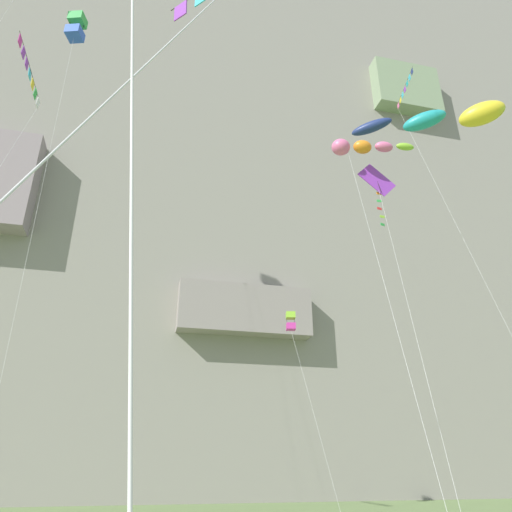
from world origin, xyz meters
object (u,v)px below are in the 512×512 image
(kite_diamond_low_left, at_px, (378,185))
(kite_windsock_high_right, at_px, (487,113))
(kite_banner_front_field, at_px, (23,87))
(kite_banner_high_left, at_px, (417,120))
(kite_box_far_left, at_px, (76,27))
(kite_box_low_center, at_px, (291,322))
(kite_windsock_mid_center, at_px, (361,147))

(kite_diamond_low_left, relative_size, kite_windsock_high_right, 1.26)
(kite_banner_front_field, xyz_separation_m, kite_banner_high_left, (23.62, 1.93, 4.28))
(kite_box_far_left, height_order, kite_box_low_center, kite_box_far_left)
(kite_windsock_high_right, distance_m, kite_box_low_center, 19.20)
(kite_windsock_high_right, bearing_deg, kite_banner_front_field, 150.87)
(kite_banner_high_left, bearing_deg, kite_windsock_mid_center, -154.15)
(kite_box_far_left, bearing_deg, kite_box_low_center, 7.88)
(kite_banner_front_field, height_order, kite_box_low_center, kite_banner_front_field)
(kite_windsock_high_right, distance_m, kite_windsock_mid_center, 10.08)
(kite_diamond_low_left, bearing_deg, kite_banner_high_left, 25.48)
(kite_windsock_mid_center, relative_size, kite_banner_high_left, 0.70)
(kite_banner_front_field, xyz_separation_m, kite_windsock_mid_center, (17.50, -1.03, -1.29))
(kite_banner_front_field, height_order, kite_windsock_mid_center, kite_banner_front_field)
(kite_box_far_left, height_order, kite_banner_front_field, kite_box_far_left)
(kite_box_far_left, bearing_deg, kite_banner_front_field, -89.75)
(kite_diamond_low_left, xyz_separation_m, kite_box_far_left, (-18.64, 7.48, 15.45))
(kite_box_far_left, xyz_separation_m, kite_banner_high_left, (23.65, -5.09, -7.99))
(kite_windsock_high_right, bearing_deg, kite_banner_high_left, 62.44)
(kite_windsock_mid_center, bearing_deg, kite_banner_front_field, 176.63)
(kite_windsock_high_right, relative_size, kite_banner_high_left, 0.53)
(kite_windsock_mid_center, distance_m, kite_box_low_center, 12.52)
(kite_windsock_high_right, bearing_deg, kite_diamond_low_left, 83.33)
(kite_box_far_left, distance_m, kite_windsock_mid_center, 23.58)
(kite_windsock_mid_center, distance_m, kite_banner_high_left, 8.79)
(kite_windsock_high_right, xyz_separation_m, kite_box_far_left, (-17.55, 16.78, 18.59))
(kite_banner_front_field, relative_size, kite_windsock_mid_center, 1.11)
(kite_box_far_left, relative_size, kite_banner_high_left, 1.22)
(kite_windsock_mid_center, height_order, kite_banner_high_left, kite_banner_high_left)
(kite_box_far_left, relative_size, kite_box_low_center, 2.73)
(kite_diamond_low_left, bearing_deg, kite_windsock_high_right, -96.67)
(kite_diamond_low_left, height_order, kite_windsock_high_right, kite_diamond_low_left)
(kite_windsock_high_right, xyz_separation_m, kite_banner_high_left, (6.10, 11.69, 10.60))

